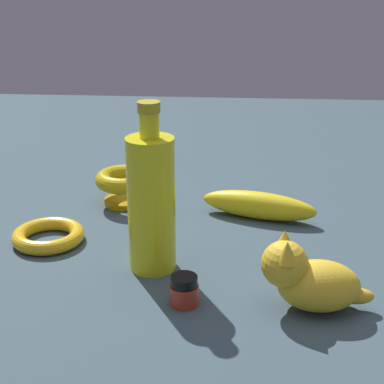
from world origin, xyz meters
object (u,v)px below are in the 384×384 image
at_px(cat_figurine, 309,278).
at_px(bowl, 124,183).
at_px(nail_polish_jar, 184,290).
at_px(banana, 259,205).
at_px(bottle_tall, 151,202).
at_px(bangle, 48,236).

xyz_separation_m(cat_figurine, bowl, (0.32, 0.29, -0.00)).
bearing_deg(nail_polish_jar, banana, -20.05).
bearing_deg(cat_figurine, bottle_tall, 66.20).
bearing_deg(banana, cat_figurine, -63.55).
bearing_deg(nail_polish_jar, cat_figurine, -89.09).
distance_m(banana, bowl, 0.24).
bearing_deg(banana, bottle_tall, -114.17).
bearing_deg(bowl, cat_figurine, -138.02).
xyz_separation_m(nail_polish_jar, bottle_tall, (0.09, 0.05, 0.08)).
distance_m(banana, bangle, 0.34).
height_order(banana, bangle, banana).
xyz_separation_m(banana, bowl, (0.05, 0.23, 0.02)).
xyz_separation_m(nail_polish_jar, bangle, (0.16, 0.22, -0.01)).
bearing_deg(bottle_tall, bowl, 19.80).
height_order(nail_polish_jar, bowl, bowl).
distance_m(cat_figurine, bottle_tall, 0.23).
xyz_separation_m(banana, bangle, (-0.12, 0.32, -0.01)).
bearing_deg(bottle_tall, nail_polish_jar, -150.45).
bearing_deg(nail_polish_jar, bottle_tall, 29.55).
distance_m(cat_figurine, banana, 0.28).
relative_size(nail_polish_jar, banana, 0.20).
bearing_deg(bottle_tall, cat_figurine, -113.80).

